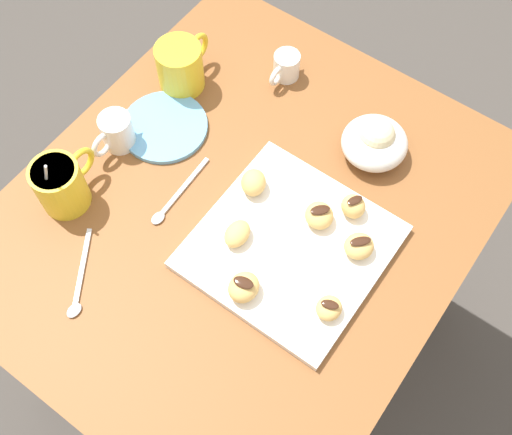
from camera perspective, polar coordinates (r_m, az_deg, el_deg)
name	(u,v)px	position (r m, az deg, el deg)	size (l,w,h in m)	color
ground_plane	(247,335)	(1.79, -0.80, -10.49)	(8.00, 8.00, 0.00)	#423D38
dining_table	(244,246)	(1.26, -1.12, -2.61)	(0.89, 0.76, 0.72)	brown
pastry_plate_square	(290,246)	(1.09, 3.12, -2.62)	(0.31, 0.31, 0.02)	white
coffee_mug_yellow_left	(61,184)	(1.15, -17.16, 2.93)	(0.13, 0.09, 0.15)	yellow
coffee_mug_yellow_right	(181,65)	(1.26, -6.80, 13.46)	(0.13, 0.09, 0.10)	yellow
cream_pitcher_white	(116,131)	(1.20, -12.46, 7.62)	(0.10, 0.06, 0.07)	white
ice_cream_bowl	(375,141)	(1.18, 10.65, 6.76)	(0.12, 0.12, 0.09)	white
chocolate_sauce_pitcher	(286,65)	(1.28, 2.74, 13.54)	(0.09, 0.05, 0.06)	white
saucer_sky_left	(164,127)	(1.23, -8.24, 8.08)	(0.17, 0.17, 0.01)	#66A8DB
loose_spoon_near_saucer	(79,283)	(1.11, -15.60, -5.72)	(0.14, 0.10, 0.01)	silver
loose_spoon_by_plate	(174,198)	(1.15, -7.35, 1.71)	(0.16, 0.02, 0.01)	silver
beignet_0	(237,234)	(1.07, -1.70, -1.47)	(0.04, 0.05, 0.03)	#E5B260
beignet_1	(244,287)	(1.03, -1.11, -6.28)	(0.05, 0.06, 0.04)	#E5B260
chocolate_drizzle_1	(243,282)	(1.01, -1.13, -5.86)	(0.03, 0.02, 0.01)	#381E11
beignet_2	(319,215)	(1.09, 5.70, 0.19)	(0.05, 0.05, 0.04)	#E5B260
chocolate_drizzle_2	(320,210)	(1.07, 5.79, 0.68)	(0.03, 0.02, 0.01)	#381E11
beignet_3	(359,246)	(1.07, 9.24, -2.55)	(0.05, 0.05, 0.03)	#E5B260
chocolate_drizzle_3	(361,241)	(1.06, 9.39, -2.12)	(0.04, 0.02, 0.01)	#381E11
beignet_4	(253,182)	(1.12, -0.23, 3.17)	(0.05, 0.04, 0.04)	#E5B260
beignet_5	(329,308)	(1.03, 6.58, -8.10)	(0.04, 0.04, 0.03)	#E5B260
chocolate_drizzle_5	(330,305)	(1.01, 6.67, -7.78)	(0.03, 0.02, 0.01)	#381E11
beignet_6	(353,206)	(1.11, 8.74, 1.01)	(0.04, 0.04, 0.04)	#E5B260
chocolate_drizzle_6	(355,200)	(1.09, 8.89, 1.54)	(0.03, 0.02, 0.01)	#381E11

